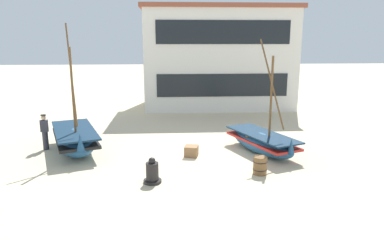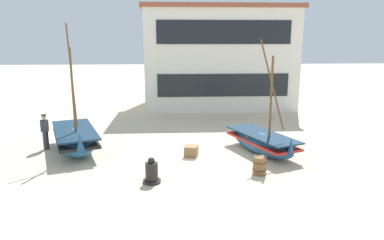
{
  "view_description": "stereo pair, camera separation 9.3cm",
  "coord_description": "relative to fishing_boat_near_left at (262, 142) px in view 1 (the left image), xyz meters",
  "views": [
    {
      "loc": [
        -0.99,
        -15.15,
        5.07
      ],
      "look_at": [
        0.0,
        1.0,
        1.4
      ],
      "focal_mm": 33.26,
      "sensor_mm": 36.0,
      "label": 1
    },
    {
      "loc": [
        -0.9,
        -15.15,
        5.07
      ],
      "look_at": [
        0.0,
        1.0,
        1.4
      ],
      "focal_mm": 33.26,
      "sensor_mm": 36.0,
      "label": 2
    }
  ],
  "objects": [
    {
      "name": "fishing_boat_near_left",
      "position": [
        0.0,
        0.0,
        0.0
      ],
      "size": [
        2.84,
        4.27,
        5.1
      ],
      "color": "#23517A",
      "rests_on": "ground"
    },
    {
      "name": "fishing_boat_centre_large",
      "position": [
        -8.57,
        0.71,
        0.08
      ],
      "size": [
        3.12,
        4.68,
        5.78
      ],
      "color": "#23517A",
      "rests_on": "ground"
    },
    {
      "name": "capstan_winch",
      "position": [
        -4.84,
        -3.21,
        -0.13
      ],
      "size": [
        0.66,
        0.66,
        0.96
      ],
      "color": "black",
      "rests_on": "ground"
    },
    {
      "name": "fisherman_by_hull",
      "position": [
        -10.04,
        1.09,
        0.32
      ],
      "size": [
        0.41,
        0.31,
        1.68
      ],
      "color": "#33333D",
      "rests_on": "ground"
    },
    {
      "name": "cargo_crate",
      "position": [
        -3.26,
        -0.33,
        -0.27
      ],
      "size": [
        0.69,
        0.69,
        0.48
      ],
      "primitive_type": "cube",
      "rotation": [
        0.0,
        0.0,
        1.34
      ],
      "color": "olive",
      "rests_on": "ground"
    },
    {
      "name": "ground_plane",
      "position": [
        -3.16,
        -0.22,
        -0.51
      ],
      "size": [
        120.0,
        120.0,
        0.0
      ],
      "primitive_type": "plane",
      "color": "beige"
    },
    {
      "name": "harbor_building_main",
      "position": [
        -0.52,
        12.0,
        3.24
      ],
      "size": [
        11.29,
        6.1,
        7.46
      ],
      "color": "white",
      "rests_on": "ground"
    },
    {
      "name": "wooden_barrel",
      "position": [
        -0.75,
        -2.62,
        -0.16
      ],
      "size": [
        0.56,
        0.56,
        0.7
      ],
      "color": "brown",
      "rests_on": "ground"
    }
  ]
}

